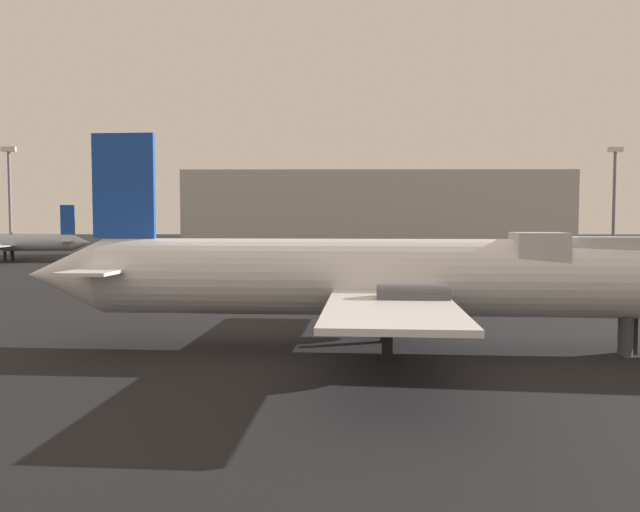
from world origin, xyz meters
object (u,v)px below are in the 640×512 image
Objects in this scene: airplane_distant at (3,243)px; light_mast_right at (614,197)px; airplane_at_gate at (413,278)px; light_mast_left at (10,196)px.

light_mast_right is at bearing 176.89° from airplane_distant.
airplane_at_gate is 92.05m from light_mast_left.
airplane_distant is 99.48m from light_mast_right.
light_mast_right reaches higher than airplane_distant.
airplane_distant is (-56.73, 69.26, -0.67)m from airplane_at_gate.
light_mast_left is (-0.09, 2.82, 7.67)m from airplane_distant.
airplane_distant is 1.55× the size of light_mast_right.
airplane_at_gate is at bearing 125.56° from airplane_distant.
airplane_distant is 1.52× the size of light_mast_left.
light_mast_left is 1.02× the size of light_mast_right.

